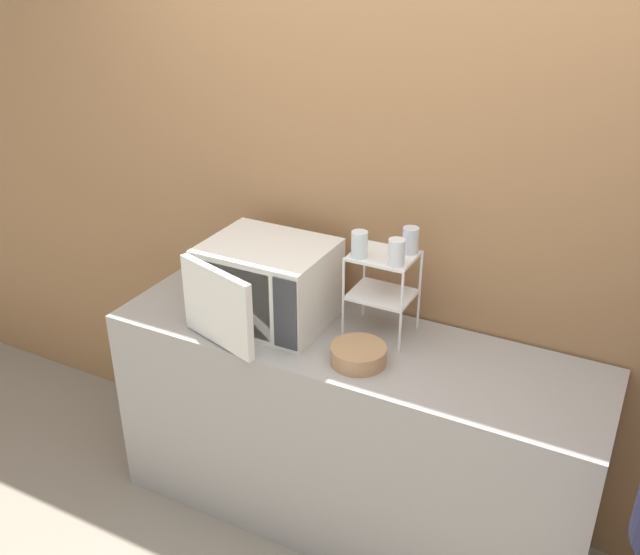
% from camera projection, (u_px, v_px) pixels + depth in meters
% --- Properties ---
extents(wall_back, '(8.00, 0.06, 2.60)m').
position_uv_depth(wall_back, '(388.00, 219.00, 2.87)').
color(wall_back, '#9E7047').
rests_on(wall_back, ground_plane).
extents(counter, '(1.98, 0.58, 0.91)m').
position_uv_depth(counter, '(349.00, 434.00, 2.98)').
color(counter, '#9E9993').
rests_on(counter, ground_plane).
extents(microwave, '(0.50, 0.54, 0.33)m').
position_uv_depth(microwave, '(266.00, 283.00, 2.86)').
color(microwave, silver).
rests_on(microwave, counter).
extents(dish_rack, '(0.25, 0.21, 0.34)m').
position_uv_depth(dish_rack, '(382.00, 278.00, 2.73)').
color(dish_rack, white).
rests_on(dish_rack, counter).
extents(glass_front_left, '(0.06, 0.06, 0.10)m').
position_uv_depth(glass_front_left, '(359.00, 244.00, 2.65)').
color(glass_front_left, silver).
rests_on(glass_front_left, dish_rack).
extents(glass_back_right, '(0.06, 0.06, 0.10)m').
position_uv_depth(glass_back_right, '(410.00, 240.00, 2.68)').
color(glass_back_right, silver).
rests_on(glass_back_right, dish_rack).
extents(glass_front_right, '(0.06, 0.06, 0.10)m').
position_uv_depth(glass_front_right, '(396.00, 252.00, 2.58)').
color(glass_front_right, silver).
rests_on(glass_front_right, dish_rack).
extents(bowl, '(0.21, 0.21, 0.07)m').
position_uv_depth(bowl, '(358.00, 355.00, 2.63)').
color(bowl, '#AD7F56').
rests_on(bowl, counter).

